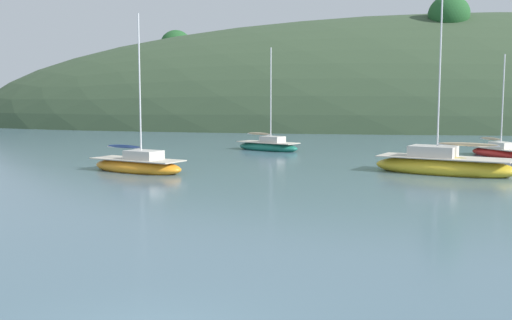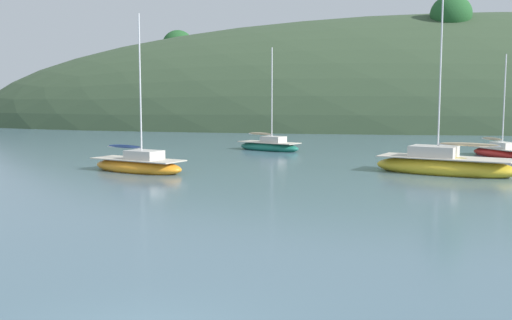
{
  "view_description": "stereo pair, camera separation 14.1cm",
  "coord_description": "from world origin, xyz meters",
  "views": [
    {
      "loc": [
        2.97,
        -9.16,
        4.36
      ],
      "look_at": [
        0.0,
        20.0,
        1.2
      ],
      "focal_mm": 41.12,
      "sensor_mm": 36.0,
      "label": 1
    },
    {
      "loc": [
        3.11,
        -9.15,
        4.36
      ],
      "look_at": [
        0.0,
        20.0,
        1.2
      ],
      "focal_mm": 41.12,
      "sensor_mm": 36.0,
      "label": 2
    }
  ],
  "objects": [
    {
      "name": "far_shoreline_hill",
      "position": [
        24.97,
        77.36,
        0.02
      ],
      "size": [
        150.0,
        36.0,
        33.38
      ],
      "color": "#384C33",
      "rests_on": "ground"
    },
    {
      "name": "sailboat_blue_center",
      "position": [
        10.23,
        24.97,
        0.47
      ],
      "size": [
        8.33,
        5.78,
        10.98
      ],
      "color": "gold",
      "rests_on": "ground"
    },
    {
      "name": "sailboat_orange_cutter",
      "position": [
        16.33,
        35.15,
        0.34
      ],
      "size": [
        3.77,
        5.47,
        7.6
      ],
      "color": "red",
      "rests_on": "ground"
    },
    {
      "name": "sailboat_yellow_far",
      "position": [
        -7.36,
        23.97,
        0.39
      ],
      "size": [
        6.57,
        4.5,
        9.3
      ],
      "color": "orange",
      "rests_on": "ground"
    },
    {
      "name": "sailboat_teal_outer",
      "position": [
        -0.87,
        38.47,
        0.37
      ],
      "size": [
        5.85,
        4.58,
        8.51
      ],
      "color": "#196B56",
      "rests_on": "ground"
    }
  ]
}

